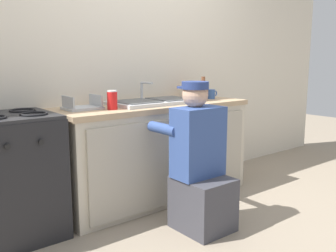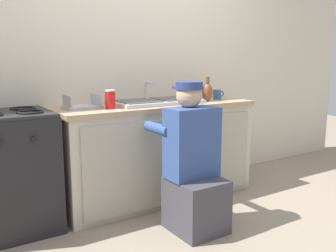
{
  "view_description": "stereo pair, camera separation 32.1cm",
  "coord_description": "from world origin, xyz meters",
  "px_view_note": "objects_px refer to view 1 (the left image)",
  "views": [
    {
      "loc": [
        -1.98,
        -2.37,
        1.26
      ],
      "look_at": [
        0.0,
        0.1,
        0.7
      ],
      "focal_mm": 40.0,
      "sensor_mm": 36.0,
      "label": 1
    },
    {
      "loc": [
        -1.72,
        -2.55,
        1.26
      ],
      "look_at": [
        0.0,
        0.1,
        0.7
      ],
      "focal_mm": 40.0,
      "sensor_mm": 36.0,
      "label": 2
    }
  ],
  "objects_px": {
    "stove_range": "(13,176)",
    "spice_bottle_red": "(185,94)",
    "coffee_mug": "(211,94)",
    "vase_decorative": "(203,91)",
    "sink_double_basin": "(154,102)",
    "soda_cup_red": "(112,100)",
    "plumber_person": "(200,169)",
    "dish_rack_tray": "(82,106)",
    "condiment_jar": "(188,92)"
  },
  "relations": [
    {
      "from": "stove_range",
      "to": "vase_decorative",
      "type": "distance_m",
      "value": 1.83
    },
    {
      "from": "dish_rack_tray",
      "to": "vase_decorative",
      "type": "bearing_deg",
      "value": -7.56
    },
    {
      "from": "coffee_mug",
      "to": "dish_rack_tray",
      "type": "bearing_deg",
      "value": 177.08
    },
    {
      "from": "condiment_jar",
      "to": "soda_cup_red",
      "type": "bearing_deg",
      "value": -164.44
    },
    {
      "from": "plumber_person",
      "to": "stove_range",
      "type": "bearing_deg",
      "value": 147.54
    },
    {
      "from": "spice_bottle_red",
      "to": "dish_rack_tray",
      "type": "distance_m",
      "value": 1.15
    },
    {
      "from": "vase_decorative",
      "to": "condiment_jar",
      "type": "xyz_separation_m",
      "value": [
        0.06,
        0.29,
        -0.03
      ]
    },
    {
      "from": "soda_cup_red",
      "to": "dish_rack_tray",
      "type": "height_order",
      "value": "soda_cup_red"
    },
    {
      "from": "plumber_person",
      "to": "coffee_mug",
      "type": "distance_m",
      "value": 1.17
    },
    {
      "from": "coffee_mug",
      "to": "spice_bottle_red",
      "type": "xyz_separation_m",
      "value": [
        -0.22,
        0.15,
        0.0
      ]
    },
    {
      "from": "spice_bottle_red",
      "to": "vase_decorative",
      "type": "height_order",
      "value": "vase_decorative"
    },
    {
      "from": "stove_range",
      "to": "coffee_mug",
      "type": "distance_m",
      "value": 2.0
    },
    {
      "from": "sink_double_basin",
      "to": "spice_bottle_red",
      "type": "distance_m",
      "value": 0.5
    },
    {
      "from": "coffee_mug",
      "to": "condiment_jar",
      "type": "xyz_separation_m",
      "value": [
        -0.14,
        0.2,
        0.02
      ]
    },
    {
      "from": "stove_range",
      "to": "dish_rack_tray",
      "type": "xyz_separation_m",
      "value": [
        0.58,
        0.05,
        0.45
      ]
    },
    {
      "from": "stove_range",
      "to": "condiment_jar",
      "type": "xyz_separation_m",
      "value": [
        1.81,
        0.18,
        0.49
      ]
    },
    {
      "from": "soda_cup_red",
      "to": "vase_decorative",
      "type": "height_order",
      "value": "vase_decorative"
    },
    {
      "from": "sink_double_basin",
      "to": "coffee_mug",
      "type": "relative_size",
      "value": 6.35
    },
    {
      "from": "coffee_mug",
      "to": "soda_cup_red",
      "type": "height_order",
      "value": "soda_cup_red"
    },
    {
      "from": "stove_range",
      "to": "vase_decorative",
      "type": "xyz_separation_m",
      "value": [
        1.75,
        -0.11,
        0.52
      ]
    },
    {
      "from": "soda_cup_red",
      "to": "sink_double_basin",
      "type": "bearing_deg",
      "value": 13.1
    },
    {
      "from": "stove_range",
      "to": "soda_cup_red",
      "type": "distance_m",
      "value": 0.91
    },
    {
      "from": "sink_double_basin",
      "to": "plumber_person",
      "type": "xyz_separation_m",
      "value": [
        -0.11,
        -0.72,
        -0.43
      ]
    },
    {
      "from": "sink_double_basin",
      "to": "vase_decorative",
      "type": "bearing_deg",
      "value": -12.36
    },
    {
      "from": "spice_bottle_red",
      "to": "condiment_jar",
      "type": "relative_size",
      "value": 0.82
    },
    {
      "from": "sink_double_basin",
      "to": "vase_decorative",
      "type": "xyz_separation_m",
      "value": [
        0.5,
        -0.11,
        0.07
      ]
    },
    {
      "from": "coffee_mug",
      "to": "vase_decorative",
      "type": "xyz_separation_m",
      "value": [
        -0.2,
        -0.09,
        0.04
      ]
    },
    {
      "from": "soda_cup_red",
      "to": "condiment_jar",
      "type": "xyz_separation_m",
      "value": [
        1.05,
        0.29,
        -0.01
      ]
    },
    {
      "from": "stove_range",
      "to": "spice_bottle_red",
      "type": "bearing_deg",
      "value": 4.34
    },
    {
      "from": "sink_double_basin",
      "to": "soda_cup_red",
      "type": "height_order",
      "value": "sink_double_basin"
    },
    {
      "from": "sink_double_basin",
      "to": "condiment_jar",
      "type": "bearing_deg",
      "value": 17.66
    },
    {
      "from": "stove_range",
      "to": "soda_cup_red",
      "type": "bearing_deg",
      "value": -8.45
    },
    {
      "from": "stove_range",
      "to": "soda_cup_red",
      "type": "height_order",
      "value": "soda_cup_red"
    },
    {
      "from": "plumber_person",
      "to": "coffee_mug",
      "type": "bearing_deg",
      "value": 40.68
    },
    {
      "from": "dish_rack_tray",
      "to": "sink_double_basin",
      "type": "bearing_deg",
      "value": -3.89
    },
    {
      "from": "stove_range",
      "to": "soda_cup_red",
      "type": "relative_size",
      "value": 5.94
    },
    {
      "from": "coffee_mug",
      "to": "spice_bottle_red",
      "type": "distance_m",
      "value": 0.26
    },
    {
      "from": "vase_decorative",
      "to": "condiment_jar",
      "type": "relative_size",
      "value": 1.8
    },
    {
      "from": "coffee_mug",
      "to": "plumber_person",
      "type": "bearing_deg",
      "value": -139.32
    },
    {
      "from": "sink_double_basin",
      "to": "vase_decorative",
      "type": "height_order",
      "value": "vase_decorative"
    },
    {
      "from": "vase_decorative",
      "to": "condiment_jar",
      "type": "distance_m",
      "value": 0.3
    },
    {
      "from": "spice_bottle_red",
      "to": "vase_decorative",
      "type": "bearing_deg",
      "value": -85.44
    },
    {
      "from": "dish_rack_tray",
      "to": "stove_range",
      "type": "bearing_deg",
      "value": -175.28
    },
    {
      "from": "soda_cup_red",
      "to": "vase_decorative",
      "type": "xyz_separation_m",
      "value": [
        0.99,
        0.0,
        0.01
      ]
    },
    {
      "from": "stove_range",
      "to": "spice_bottle_red",
      "type": "distance_m",
      "value": 1.8
    },
    {
      "from": "coffee_mug",
      "to": "spice_bottle_red",
      "type": "bearing_deg",
      "value": 144.65
    },
    {
      "from": "dish_rack_tray",
      "to": "condiment_jar",
      "type": "distance_m",
      "value": 1.24
    },
    {
      "from": "condiment_jar",
      "to": "spice_bottle_red",
      "type": "bearing_deg",
      "value": -148.11
    },
    {
      "from": "sink_double_basin",
      "to": "stove_range",
      "type": "distance_m",
      "value": 1.32
    },
    {
      "from": "vase_decorative",
      "to": "condiment_jar",
      "type": "bearing_deg",
      "value": 77.96
    }
  ]
}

